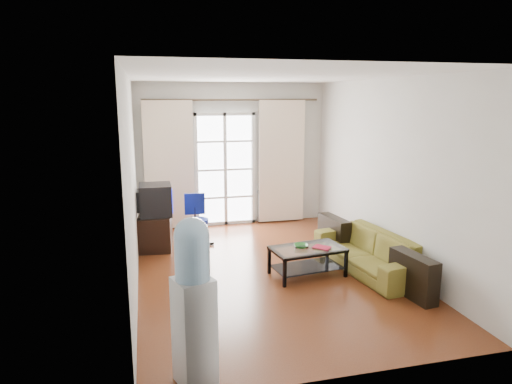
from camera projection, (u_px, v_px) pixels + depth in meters
floor at (268, 270)px, 6.51m from camera, size 5.20×5.20×0.00m
ceiling at (269, 76)px, 5.96m from camera, size 5.20×5.20×0.00m
wall_back at (232, 155)px, 8.71m from camera, size 3.60×0.02×2.70m
wall_front at (352, 230)px, 3.76m from camera, size 3.60×0.02×2.70m
wall_left at (132, 183)px, 5.81m from camera, size 0.02×5.20×2.70m
wall_right at (387, 172)px, 6.66m from camera, size 0.02×5.20×2.70m
french_door at (225, 170)px, 8.67m from camera, size 1.16×0.06×2.15m
curtain_rod at (233, 100)px, 8.40m from camera, size 3.30×0.04×0.04m
curtain_left at (169, 166)px, 8.34m from camera, size 0.90×0.07×2.35m
curtain_right at (282, 162)px, 8.85m from camera, size 0.90×0.07×2.35m
radiator at (273, 205)px, 9.01m from camera, size 0.64×0.12×0.64m
sofa at (368, 252)px, 6.48m from camera, size 2.06×1.20×0.55m
coffee_table at (307, 258)px, 6.29m from camera, size 1.05×0.69×0.40m
bowl at (301, 246)px, 6.25m from camera, size 0.29×0.29×0.05m
book at (319, 249)px, 6.16m from camera, size 0.40×0.40×0.02m
remote at (301, 247)px, 6.26m from camera, size 0.19×0.07×0.02m
tv_stand at (156, 231)px, 7.46m from camera, size 0.59×0.81×0.56m
crt_tv at (154, 200)px, 7.33m from camera, size 0.56×0.55×0.50m
task_chair at (196, 231)px, 7.56m from camera, size 0.61×0.61×0.85m
water_cooler at (194, 299)px, 3.82m from camera, size 0.38×0.38×1.48m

